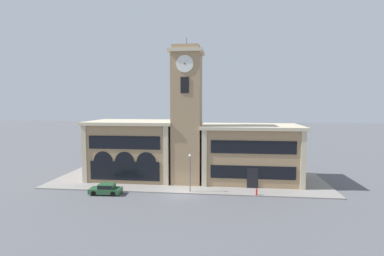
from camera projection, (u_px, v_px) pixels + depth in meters
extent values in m
plane|color=#56565B|center=(181.00, 194.00, 38.80)|extent=(300.00, 300.00, 0.00)
cube|color=gray|center=(188.00, 180.00, 45.89)|extent=(40.74, 14.34, 0.15)
cube|color=#9E7F5B|center=(187.00, 119.00, 43.43)|extent=(4.11, 4.11, 18.80)
cube|color=beige|center=(187.00, 52.00, 42.63)|extent=(4.81, 4.81, 0.45)
cube|color=#9E7F5B|center=(187.00, 48.00, 42.59)|extent=(3.78, 3.78, 0.60)
cylinder|color=#4C4C51|center=(187.00, 42.00, 42.51)|extent=(0.10, 0.10, 1.20)
cylinder|color=silver|center=(185.00, 64.00, 40.70)|extent=(2.35, 0.10, 2.35)
cylinder|color=black|center=(185.00, 64.00, 40.63)|extent=(0.19, 0.04, 0.19)
cylinder|color=silver|center=(172.00, 66.00, 43.03)|extent=(0.10, 2.35, 2.35)
cylinder|color=black|center=(172.00, 66.00, 43.04)|extent=(0.04, 0.19, 0.19)
cube|color=black|center=(185.00, 85.00, 40.95)|extent=(1.15, 0.10, 2.20)
cube|color=#9E7F5B|center=(134.00, 151.00, 47.23)|extent=(12.78, 8.93, 8.56)
cube|color=beige|center=(134.00, 122.00, 46.86)|extent=(13.48, 9.63, 0.45)
cube|color=beige|center=(84.00, 155.00, 43.44)|extent=(0.70, 0.16, 8.56)
cube|color=beige|center=(166.00, 156.00, 42.06)|extent=(0.70, 0.16, 8.56)
cube|color=black|center=(124.00, 143.00, 42.62)|extent=(10.48, 0.10, 1.88)
cube|color=black|center=(125.00, 171.00, 42.96)|extent=(10.23, 0.10, 2.74)
cylinder|color=black|center=(103.00, 161.00, 43.20)|extent=(2.81, 0.06, 2.81)
cylinder|color=black|center=(124.00, 162.00, 42.83)|extent=(2.81, 0.06, 2.81)
cylinder|color=black|center=(146.00, 162.00, 42.47)|extent=(2.81, 0.06, 2.81)
cube|color=#9E7F5B|center=(250.00, 155.00, 45.19)|extent=(14.02, 8.93, 8.05)
cube|color=beige|center=(251.00, 126.00, 44.84)|extent=(14.72, 9.63, 0.45)
cube|color=beige|center=(204.00, 159.00, 41.47)|extent=(0.70, 0.16, 8.05)
cube|color=beige|center=(304.00, 161.00, 39.95)|extent=(0.70, 0.16, 8.05)
cube|color=black|center=(253.00, 147.00, 40.58)|extent=(11.49, 0.10, 1.77)
cube|color=black|center=(253.00, 179.00, 40.93)|extent=(1.50, 0.12, 2.90)
cube|color=black|center=(253.00, 172.00, 40.87)|extent=(11.49, 0.10, 1.80)
cube|color=#285633|center=(106.00, 190.00, 38.67)|extent=(4.12, 2.00, 0.63)
cube|color=#285633|center=(107.00, 186.00, 38.61)|extent=(2.01, 1.72, 0.56)
cube|color=black|center=(107.00, 186.00, 38.61)|extent=(1.94, 1.75, 0.42)
cylinder|color=black|center=(94.00, 193.00, 37.98)|extent=(0.68, 0.25, 0.67)
cylinder|color=black|center=(99.00, 190.00, 39.57)|extent=(0.68, 0.25, 0.67)
cylinder|color=black|center=(113.00, 194.00, 37.81)|extent=(0.68, 0.25, 0.67)
cylinder|color=black|center=(117.00, 190.00, 39.39)|extent=(0.68, 0.25, 0.67)
cylinder|color=#4C4C51|center=(190.00, 174.00, 39.09)|extent=(0.12, 0.12, 4.63)
sphere|color=silver|center=(190.00, 156.00, 38.88)|extent=(0.36, 0.36, 0.36)
cylinder|color=red|center=(257.00, 192.00, 37.87)|extent=(0.22, 0.22, 0.70)
sphere|color=red|center=(257.00, 189.00, 37.84)|extent=(0.19, 0.19, 0.19)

